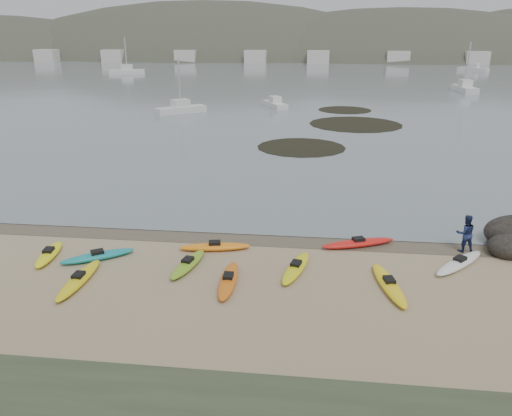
# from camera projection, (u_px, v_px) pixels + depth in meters

# --- Properties ---
(ground) EXTENTS (600.00, 600.00, 0.00)m
(ground) POSITION_uv_depth(u_px,v_px,m) (256.00, 235.00, 25.78)
(ground) COLOR tan
(ground) RESTS_ON ground
(wet_sand) EXTENTS (60.00, 60.00, 0.00)m
(wet_sand) POSITION_uv_depth(u_px,v_px,m) (255.00, 237.00, 25.49)
(wet_sand) COLOR brown
(wet_sand) RESTS_ON ground
(water) EXTENTS (1200.00, 1200.00, 0.00)m
(water) POSITION_uv_depth(u_px,v_px,m) (312.00, 48.00, 306.51)
(water) COLOR slate
(water) RESTS_ON ground
(kayaks) EXTENTS (20.81, 8.13, 0.34)m
(kayaks) POSITION_uv_depth(u_px,v_px,m) (243.00, 263.00, 22.27)
(kayaks) COLOR #FAF415
(kayaks) RESTS_ON ground
(person_east) EXTENTS (0.95, 0.77, 1.85)m
(person_east) POSITION_uv_depth(u_px,v_px,m) (465.00, 233.00, 23.62)
(person_east) COLOR navy
(person_east) RESTS_ON ground
(kelp_mats) EXTENTS (14.91, 30.71, 0.04)m
(kelp_mats) POSITION_uv_depth(u_px,v_px,m) (340.00, 126.00, 55.24)
(kelp_mats) COLOR black
(kelp_mats) RESTS_ON water
(moored_boats) EXTENTS (94.62, 83.20, 1.18)m
(moored_boats) POSITION_uv_depth(u_px,v_px,m) (312.00, 80.00, 101.57)
(moored_boats) COLOR silver
(moored_boats) RESTS_ON ground
(far_hills) EXTENTS (550.00, 135.00, 80.00)m
(far_hills) POSITION_uv_depth(u_px,v_px,m) (403.00, 97.00, 208.34)
(far_hills) COLOR #384235
(far_hills) RESTS_ON ground
(far_town) EXTENTS (199.00, 5.00, 4.00)m
(far_town) POSITION_uv_depth(u_px,v_px,m) (327.00, 57.00, 160.14)
(far_town) COLOR beige
(far_town) RESTS_ON ground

